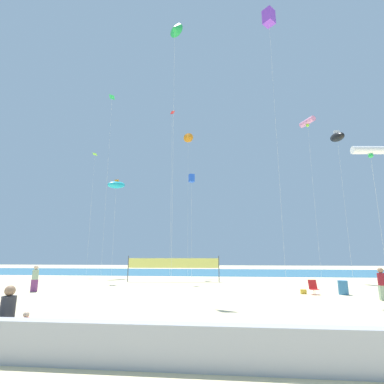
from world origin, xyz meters
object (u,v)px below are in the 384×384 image
(beach_handbag, at_px, (303,292))
(kite_orange_delta, at_px, (188,138))
(folding_beach_chair, at_px, (313,287))
(beachgoer_sage_shirt, at_px, (35,277))
(kite_cyan_inflatable, at_px, (116,185))
(kite_white_tube, at_px, (370,151))
(beachgoer_maroon_shirt, at_px, (382,283))
(kite_violet_box, at_px, (269,18))
(kite_green_diamond, at_px, (112,100))
(kite_black_inflatable, at_px, (337,137))
(kite_red_diamond, at_px, (172,119))
(mother_figure, at_px, (7,315))
(kite_blue_box, at_px, (192,178))
(toddler_figure, at_px, (25,329))
(volleyball_net, at_px, (173,264))
(kite_green_delta, at_px, (175,29))
(kite_lime_diamond, at_px, (95,156))
(trash_barrel, at_px, (343,288))

(beach_handbag, height_order, kite_orange_delta, kite_orange_delta)
(folding_beach_chair, relative_size, beach_handbag, 2.48)
(beachgoer_sage_shirt, bearing_deg, kite_cyan_inflatable, 55.62)
(kite_cyan_inflatable, bearing_deg, kite_white_tube, -33.39)
(beachgoer_maroon_shirt, relative_size, kite_violet_box, 0.08)
(kite_violet_box, relative_size, kite_green_diamond, 1.04)
(kite_violet_box, bearing_deg, kite_green_diamond, 149.94)
(kite_violet_box, distance_m, kite_black_inflatable, 11.46)
(beachgoer_sage_shirt, bearing_deg, kite_red_diamond, 18.49)
(mother_figure, height_order, kite_blue_box, kite_blue_box)
(beachgoer_sage_shirt, bearing_deg, beach_handbag, -30.76)
(kite_red_diamond, height_order, kite_white_tube, kite_red_diamond)
(toddler_figure, distance_m, volleyball_net, 20.43)
(mother_figure, distance_m, kite_green_delta, 22.14)
(folding_beach_chair, relative_size, kite_red_diamond, 0.05)
(kite_black_inflatable, bearing_deg, kite_blue_box, 151.69)
(beach_handbag, distance_m, kite_green_diamond, 28.66)
(kite_lime_diamond, xyz_separation_m, kite_green_delta, (13.29, -15.91, 4.40))
(mother_figure, bearing_deg, beachgoer_maroon_shirt, 52.67)
(kite_cyan_inflatable, height_order, kite_blue_box, kite_blue_box)
(kite_violet_box, distance_m, kite_cyan_inflatable, 23.38)
(mother_figure, distance_m, kite_lime_diamond, 32.80)
(trash_barrel, height_order, kite_violet_box, kite_violet_box)
(kite_blue_box, distance_m, kite_green_delta, 15.66)
(beachgoer_maroon_shirt, relative_size, beachgoer_sage_shirt, 0.99)
(kite_violet_box, height_order, kite_white_tube, kite_violet_box)
(toddler_figure, xyz_separation_m, kite_red_diamond, (-0.04, 21.49, 16.64))
(kite_green_diamond, bearing_deg, beach_handbag, -28.80)
(beach_handbag, distance_m, kite_green_delta, 21.29)
(mother_figure, distance_m, volleyball_net, 20.57)
(kite_green_delta, bearing_deg, beach_handbag, 8.12)
(mother_figure, relative_size, toddler_figure, 1.72)
(beachgoer_sage_shirt, relative_size, volleyball_net, 0.20)
(volleyball_net, xyz_separation_m, kite_blue_box, (1.31, 4.10, 9.48))
(beachgoer_maroon_shirt, xyz_separation_m, kite_green_delta, (-12.14, 1.23, 18.70))
(volleyball_net, distance_m, kite_white_tube, 18.66)
(beach_handbag, distance_m, kite_red_diamond, 21.86)
(beachgoer_maroon_shirt, height_order, volleyball_net, volleyball_net)
(kite_green_diamond, bearing_deg, mother_figure, -72.87)
(kite_violet_box, distance_m, kite_blue_box, 17.26)
(volleyball_net, distance_m, kite_red_diamond, 15.55)
(beachgoer_sage_shirt, relative_size, folding_beach_chair, 2.00)
(beachgoer_maroon_shirt, distance_m, kite_cyan_inflatable, 28.01)
(folding_beach_chair, relative_size, kite_blue_box, 0.08)
(kite_violet_box, bearing_deg, kite_white_tube, -20.68)
(kite_black_inflatable, relative_size, kite_cyan_inflatable, 1.15)
(kite_red_diamond, bearing_deg, kite_violet_box, -43.21)
(kite_orange_delta, xyz_separation_m, kite_cyan_inflatable, (-8.37, -2.84, -6.89))
(kite_lime_diamond, bearing_deg, beach_handbag, -34.05)
(folding_beach_chair, bearing_deg, kite_orange_delta, 91.30)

